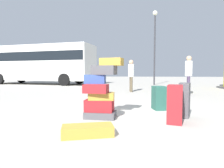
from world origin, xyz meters
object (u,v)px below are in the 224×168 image
at_px(suitcase_tower, 101,91).
at_px(suitcase_teal_foreground_far, 159,98).
at_px(suitcase_maroon_white_trunk, 175,104).
at_px(parked_bus, 40,62).
at_px(suitcase_charcoal_behind_tower, 184,100).
at_px(suitcase_tan_left_side, 88,131).
at_px(lamp_post, 155,36).
at_px(person_tourist_with_camera, 189,72).
at_px(person_bearded_onlooker, 131,73).

distance_m(suitcase_tower, suitcase_teal_foreground_far, 1.75).
bearing_deg(suitcase_maroon_white_trunk, parked_bus, 141.70).
bearing_deg(suitcase_tower, suitcase_charcoal_behind_tower, 7.91).
xyz_separation_m(suitcase_charcoal_behind_tower, parked_bus, (-9.22, 10.67, 1.45)).
height_order(suitcase_tan_left_side, lamp_post, lamp_post).
bearing_deg(parked_bus, lamp_post, 9.60).
distance_m(suitcase_maroon_white_trunk, lamp_post, 11.93).
distance_m(suitcase_teal_foreground_far, person_tourist_with_camera, 3.83).
xyz_separation_m(suitcase_tan_left_side, lamp_post, (2.00, 12.41, 3.70)).
distance_m(suitcase_maroon_white_trunk, suitcase_tan_left_side, 1.81).
xyz_separation_m(person_tourist_with_camera, lamp_post, (-0.91, 6.69, 2.77)).
relative_size(suitcase_tan_left_side, parked_bus, 0.08).
height_order(suitcase_tower, lamp_post, lamp_post).
bearing_deg(suitcase_tan_left_side, suitcase_tower, 73.14).
relative_size(suitcase_charcoal_behind_tower, lamp_post, 0.13).
height_order(suitcase_tower, person_bearded_onlooker, person_bearded_onlooker).
relative_size(suitcase_tower, suitcase_maroon_white_trunk, 1.76).
distance_m(suitcase_teal_foreground_far, person_bearded_onlooker, 4.67).
xyz_separation_m(suitcase_tower, suitcase_tan_left_side, (0.03, -1.22, -0.49)).
relative_size(suitcase_maroon_white_trunk, parked_bus, 0.08).
bearing_deg(suitcase_teal_foreground_far, suitcase_charcoal_behind_tower, -75.18).
xyz_separation_m(suitcase_tan_left_side, parked_bus, (-7.45, 12.14, 1.75)).
bearing_deg(suitcase_tower, person_tourist_with_camera, 56.81).
xyz_separation_m(suitcase_maroon_white_trunk, person_tourist_with_camera, (1.42, 4.73, 0.64)).
relative_size(suitcase_tower, suitcase_tan_left_side, 1.66).
relative_size(suitcase_tower, person_bearded_onlooker, 0.81).
distance_m(person_bearded_onlooker, person_tourist_with_camera, 2.75).
xyz_separation_m(suitcase_charcoal_behind_tower, lamp_post, (0.22, 10.94, 3.40)).
relative_size(person_bearded_onlooker, person_tourist_with_camera, 0.95).
bearing_deg(lamp_post, person_bearded_onlooker, -105.99).
distance_m(suitcase_tan_left_side, person_tourist_with_camera, 6.49).
relative_size(suitcase_tower, parked_bus, 0.14).
relative_size(suitcase_tower, lamp_post, 0.23).
relative_size(suitcase_tan_left_side, person_tourist_with_camera, 0.46).
bearing_deg(suitcase_tan_left_side, person_tourist_with_camera, 44.63).
bearing_deg(suitcase_charcoal_behind_tower, suitcase_teal_foreground_far, 138.49).
relative_size(suitcase_charcoal_behind_tower, suitcase_tan_left_side, 0.97).
bearing_deg(person_bearded_onlooker, lamp_post, 152.06).
bearing_deg(suitcase_tan_left_side, parked_bus, 103.11).
distance_m(suitcase_teal_foreground_far, lamp_post, 10.71).
relative_size(person_bearded_onlooker, lamp_post, 0.28).
xyz_separation_m(suitcase_tower, suitcase_charcoal_behind_tower, (1.81, 0.25, -0.20)).
distance_m(suitcase_charcoal_behind_tower, parked_bus, 14.18).
bearing_deg(lamp_post, parked_bus, -178.38).
height_order(suitcase_maroon_white_trunk, person_bearded_onlooker, person_bearded_onlooker).
bearing_deg(suitcase_tower, lamp_post, 79.72).
distance_m(suitcase_charcoal_behind_tower, lamp_post, 11.46).
bearing_deg(person_tourist_with_camera, suitcase_tower, -22.50).
bearing_deg(suitcase_teal_foreground_far, suitcase_tan_left_side, -133.50).
relative_size(suitcase_teal_foreground_far, suitcase_tan_left_side, 0.79).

